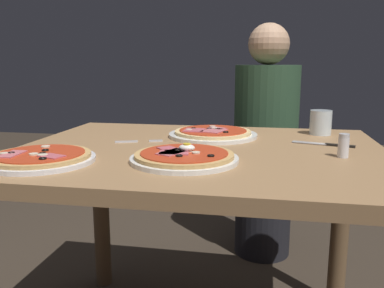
{
  "coord_description": "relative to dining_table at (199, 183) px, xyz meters",
  "views": [
    {
      "loc": [
        0.2,
        -1.21,
        0.99
      ],
      "look_at": [
        -0.01,
        -0.09,
        0.76
      ],
      "focal_mm": 37.87,
      "sensor_mm": 36.0,
      "label": 1
    }
  ],
  "objects": [
    {
      "name": "dining_table",
      "position": [
        0.0,
        0.0,
        0.0
      ],
      "size": [
        1.13,
        0.9,
        0.73
      ],
      "color": "#9E754C",
      "rests_on": "ground"
    },
    {
      "name": "pizza_foreground",
      "position": [
        -0.01,
        -0.18,
        0.12
      ],
      "size": [
        0.29,
        0.29,
        0.05
      ],
      "color": "white",
      "rests_on": "dining_table"
    },
    {
      "name": "pizza_across_left",
      "position": [
        -0.39,
        -0.26,
        0.12
      ],
      "size": [
        0.29,
        0.29,
        0.03
      ],
      "color": "white",
      "rests_on": "dining_table"
    },
    {
      "name": "pizza_across_right",
      "position": [
        0.01,
        0.2,
        0.12
      ],
      "size": [
        0.31,
        0.31,
        0.03
      ],
      "color": "white",
      "rests_on": "dining_table"
    },
    {
      "name": "water_glass_near",
      "position": [
        0.4,
        0.32,
        0.15
      ],
      "size": [
        0.08,
        0.08,
        0.09
      ],
      "color": "silver",
      "rests_on": "dining_table"
    },
    {
      "name": "fork",
      "position": [
        -0.23,
        0.05,
        0.11
      ],
      "size": [
        0.15,
        0.07,
        0.0
      ],
      "color": "silver",
      "rests_on": "dining_table"
    },
    {
      "name": "knife",
      "position": [
        0.4,
        0.12,
        0.11
      ],
      "size": [
        0.19,
        0.07,
        0.01
      ],
      "color": "silver",
      "rests_on": "dining_table"
    },
    {
      "name": "salt_shaker",
      "position": [
        0.41,
        -0.05,
        0.14
      ],
      "size": [
        0.03,
        0.03,
        0.07
      ],
      "color": "white",
      "rests_on": "dining_table"
    },
    {
      "name": "diner_person",
      "position": [
        0.2,
        0.84,
        -0.06
      ],
      "size": [
        0.32,
        0.32,
        1.18
      ],
      "rotation": [
        0.0,
        0.0,
        3.14
      ],
      "color": "black",
      "rests_on": "ground"
    }
  ]
}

